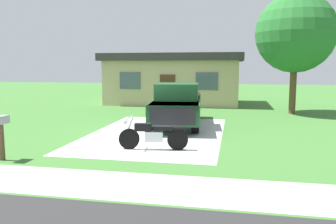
{
  "coord_description": "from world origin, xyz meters",
  "views": [
    {
      "loc": [
        2.96,
        -13.04,
        2.62
      ],
      "look_at": [
        0.49,
        -0.29,
        0.9
      ],
      "focal_mm": 36.77,
      "sensor_mm": 36.0,
      "label": 1
    }
  ],
  "objects": [
    {
      "name": "motorcycle",
      "position": [
        0.46,
        -2.64,
        0.47
      ],
      "size": [
        2.21,
        0.7,
        1.09
      ],
      "color": "black",
      "rests_on": "ground"
    },
    {
      "name": "mailbox",
      "position": [
        -3.4,
        -4.68,
        0.98
      ],
      "size": [
        0.26,
        0.48,
        1.26
      ],
      "color": "#4C3823",
      "rests_on": "ground"
    },
    {
      "name": "sidewalk_strip",
      "position": [
        0.0,
        -6.0,
        0.0
      ],
      "size": [
        36.0,
        1.8,
        0.01
      ],
      "primitive_type": "cube",
      "color": "silver",
      "rests_on": "ground"
    },
    {
      "name": "neighbor_house",
      "position": [
        -1.28,
        11.3,
        1.79
      ],
      "size": [
        9.6,
        5.6,
        3.5
      ],
      "color": "tan",
      "rests_on": "ground"
    },
    {
      "name": "shade_tree",
      "position": [
        6.16,
        7.05,
        4.42
      ],
      "size": [
        4.31,
        4.31,
        6.59
      ],
      "color": "brown",
      "rests_on": "ground"
    },
    {
      "name": "pickup_truck",
      "position": [
        0.49,
        2.09,
        0.95
      ],
      "size": [
        2.51,
        5.78,
        1.9
      ],
      "color": "black",
      "rests_on": "ground"
    },
    {
      "name": "ground_plane",
      "position": [
        0.0,
        0.0,
        0.0
      ],
      "size": [
        80.0,
        80.0,
        0.0
      ],
      "primitive_type": "plane",
      "color": "#3C6F2F"
    },
    {
      "name": "driveway_pad",
      "position": [
        0.0,
        0.0,
        0.0
      ],
      "size": [
        5.09,
        8.15,
        0.01
      ],
      "primitive_type": "cube",
      "color": "#BCBCBC",
      "rests_on": "ground"
    }
  ]
}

